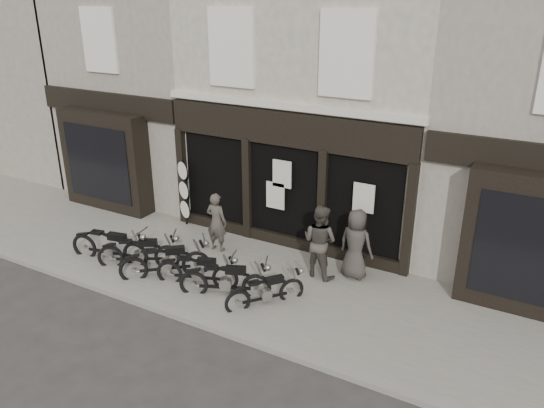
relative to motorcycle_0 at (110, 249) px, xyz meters
The scene contains 16 objects.
ground_plane 3.61m from the motorcycle_0, ahead, with size 90.00×90.00×0.00m, color #2D2B28.
pavement 3.74m from the motorcycle_0, 15.82° to the left, with size 30.00×4.20×0.12m, color slate.
kerb 3.78m from the motorcycle_0, 17.58° to the right, with size 30.00×0.25×0.13m, color gray.
central_building 7.93m from the motorcycle_0, 59.43° to the left, with size 7.30×6.22×8.34m.
neighbour_left 7.53m from the motorcycle_0, 114.72° to the left, with size 5.60×6.73×8.34m.
filler_left 13.04m from the motorcycle_0, 150.74° to the left, with size 11.00×6.00×8.20m, color gray.
motorcycle_0 is the anchor object (origin of this frame).
motorcycle_1 0.91m from the motorcycle_0, ahead, with size 1.94×1.33×1.03m.
motorcycle_2 1.84m from the motorcycle_0, ahead, with size 1.85×1.68×1.08m.
motorcycle_3 2.78m from the motorcycle_0, ahead, with size 2.00×0.95×0.99m.
motorcycle_4 3.66m from the motorcycle_0, ahead, with size 2.06×1.15×1.05m.
motorcycle_5 4.67m from the motorcycle_0, ahead, with size 1.38×1.64×0.93m.
man_left 2.88m from the motorcycle_0, 41.16° to the left, with size 0.60×0.40×1.66m, color #433E37.
man_centre 5.56m from the motorcycle_0, 20.49° to the left, with size 0.91×0.71×1.88m, color #423C35.
man_right 6.43m from the motorcycle_0, 21.02° to the left, with size 0.88×0.57×1.79m, color #38332E.
advert_sign_post 2.89m from the motorcycle_0, 83.42° to the left, with size 0.51×0.34×2.19m.
Camera 1 is at (6.28, -8.99, 6.75)m, focal length 35.00 mm.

